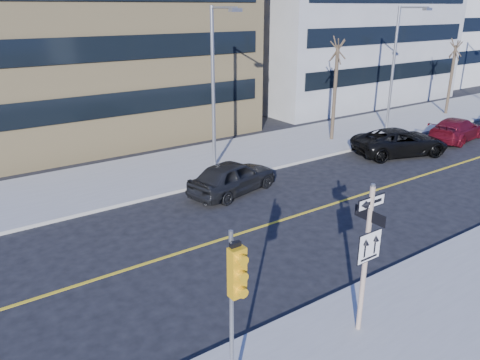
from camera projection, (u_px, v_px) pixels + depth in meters
ground at (295, 289)px, 14.27m from camera, size 120.00×120.00×0.00m
far_sidewalk at (375, 127)px, 33.13m from camera, size 66.00×6.00×0.15m
road_centerline at (421, 176)px, 23.78m from camera, size 40.00×0.14×0.01m
sign_pole at (367, 252)px, 11.49m from camera, size 0.92×0.92×4.06m
traffic_signal at (236, 286)px, 9.02m from camera, size 0.32×0.45×4.00m
parked_car_a at (233, 177)px, 21.37m from camera, size 2.82×4.87×1.56m
parked_car_c at (401, 142)px, 26.94m from camera, size 4.17×6.04×1.53m
parked_car_d at (457, 129)px, 29.83m from camera, size 2.91×5.33×1.47m
streetlight_a at (216, 79)px, 23.02m from camera, size 0.55×2.25×8.00m
streetlight_b at (397, 61)px, 30.54m from camera, size 0.55×2.25×8.00m
street_tree_west at (338, 52)px, 28.01m from camera, size 1.80×1.80×6.35m
street_tree_east at (455, 51)px, 35.42m from camera, size 1.80×1.80×5.75m
building_grey_mid at (323, 13)px, 42.98m from camera, size 20.00×16.00×15.00m
building_grey_far at (431, 7)px, 56.39m from camera, size 18.00×18.00×16.00m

